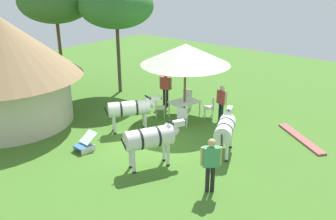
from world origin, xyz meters
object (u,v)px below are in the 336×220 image
object	(u,v)px
shade_umbrella	(185,54)
guest_beside_umbrella	(222,100)
standing_watcher	(211,161)
zebra_by_umbrella	(150,138)
thatched_hut	(4,65)
striped_lounge_chair	(85,144)
patio_chair_near_lawn	(211,106)
patio_chair_near_hut	(182,116)
patio_dining_table	(185,103)
acacia_tree_right_background	(55,1)
zebra_toward_hut	(130,109)
patio_chair_east_end	(187,97)
guest_behind_table	(166,86)
acacia_tree_left_background	(116,6)
zebra_nearest_camera	(225,128)
patio_chair_west_end	(158,106)

from	to	relation	value
shade_umbrella	guest_beside_umbrella	bearing A→B (deg)	-66.34
standing_watcher	zebra_by_umbrella	xyz separation A→B (m)	(0.00, 2.36, -0.00)
thatched_hut	striped_lounge_chair	xyz separation A→B (m)	(0.37, -4.54, -2.29)
patio_chair_near_lawn	patio_chair_near_hut	bearing A→B (deg)	131.79
thatched_hut	patio_chair_near_lawn	size ratio (longest dim) A/B	7.11
patio_dining_table	standing_watcher	world-z (taller)	standing_watcher
guest_beside_umbrella	acacia_tree_right_background	xyz separation A→B (m)	(-1.53, 9.35, 3.73)
patio_dining_table	striped_lounge_chair	size ratio (longest dim) A/B	1.74
zebra_toward_hut	guest_beside_umbrella	bearing A→B (deg)	90.26
shade_umbrella	patio_chair_east_end	world-z (taller)	shade_umbrella
patio_chair_near_hut	acacia_tree_right_background	size ratio (longest dim) A/B	0.15
guest_behind_table	acacia_tree_right_background	size ratio (longest dim) A/B	0.30
guest_behind_table	acacia_tree_right_background	world-z (taller)	acacia_tree_right_background
patio_chair_near_hut	guest_beside_umbrella	distance (m)	1.91
zebra_by_umbrella	patio_chair_near_lawn	bearing A→B (deg)	127.23
guest_behind_table	striped_lounge_chair	distance (m)	5.50
acacia_tree_left_background	standing_watcher	bearing A→B (deg)	-118.54
patio_chair_near_lawn	zebra_nearest_camera	world-z (taller)	zebra_nearest_camera
guest_behind_table	acacia_tree_left_background	distance (m)	4.86
patio_chair_east_end	guest_beside_umbrella	world-z (taller)	guest_beside_umbrella
patio_chair_near_lawn	patio_chair_west_end	world-z (taller)	same
patio_dining_table	patio_chair_near_lawn	size ratio (longest dim) A/B	1.61
patio_chair_near_hut	patio_chair_west_end	world-z (taller)	same
zebra_toward_hut	acacia_tree_left_background	xyz separation A→B (m)	(3.28, 4.10, 3.56)
patio_chair_east_end	zebra_by_umbrella	distance (m)	5.79
thatched_hut	patio_chair_near_hut	distance (m)	7.68
thatched_hut	patio_chair_west_end	distance (m)	6.69
guest_behind_table	standing_watcher	distance (m)	7.40
shade_umbrella	patio_chair_east_end	distance (m)	2.63
standing_watcher	zebra_nearest_camera	size ratio (longest dim) A/B	0.88
patio_chair_near_hut	acacia_tree_right_background	distance (m)	9.46
guest_beside_umbrella	acacia_tree_left_background	size ratio (longest dim) A/B	0.28
shade_umbrella	patio_dining_table	distance (m)	2.22
patio_chair_near_lawn	acacia_tree_right_background	distance (m)	9.84
patio_chair_west_end	thatched_hut	bearing A→B (deg)	-85.57
thatched_hut	acacia_tree_left_background	size ratio (longest dim) A/B	1.13
patio_chair_near_lawn	zebra_by_umbrella	size ratio (longest dim) A/B	0.43
zebra_toward_hut	acacia_tree_right_background	size ratio (longest dim) A/B	0.34
thatched_hut	zebra_nearest_camera	bearing A→B (deg)	-68.26
standing_watcher	acacia_tree_left_background	size ratio (longest dim) A/B	0.31
zebra_by_umbrella	zebra_toward_hut	world-z (taller)	zebra_by_umbrella
shade_umbrella	patio_chair_west_end	size ratio (longest dim) A/B	4.31
acacia_tree_left_background	zebra_nearest_camera	bearing A→B (deg)	-107.28
patio_chair_east_end	thatched_hut	bearing A→B (deg)	22.03
guest_behind_table	acacia_tree_right_background	bearing A→B (deg)	175.65
patio_dining_table	acacia_tree_right_background	xyz separation A→B (m)	(-0.87, 7.85, 4.04)
shade_umbrella	guest_behind_table	world-z (taller)	shade_umbrella
zebra_nearest_camera	acacia_tree_left_background	size ratio (longest dim) A/B	0.35
thatched_hut	guest_beside_umbrella	bearing A→B (deg)	-49.45
guest_beside_umbrella	patio_chair_west_end	bearing A→B (deg)	48.54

